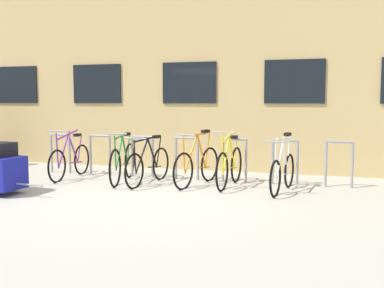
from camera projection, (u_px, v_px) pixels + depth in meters
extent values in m
plane|color=#B2ADA0|center=(134.00, 197.00, 7.62)|extent=(42.00, 42.00, 0.00)
cube|color=tan|center=(222.00, 44.00, 13.56)|extent=(28.00, 6.75, 6.69)
cube|color=black|center=(16.00, 85.00, 11.84)|extent=(1.30, 0.04, 0.95)
cube|color=black|center=(97.00, 84.00, 11.14)|extent=(1.30, 0.04, 0.95)
cube|color=black|center=(189.00, 83.00, 10.45)|extent=(1.30, 0.04, 0.95)
cube|color=black|center=(294.00, 82.00, 9.76)|extent=(1.30, 0.04, 0.95)
cylinder|color=gray|center=(52.00, 153.00, 10.22)|extent=(0.05, 0.05, 0.86)
cylinder|color=gray|center=(70.00, 154.00, 10.09)|extent=(0.05, 0.05, 0.86)
cylinder|color=gray|center=(60.00, 135.00, 10.11)|extent=(0.47, 0.05, 0.05)
cylinder|color=gray|center=(91.00, 155.00, 9.93)|extent=(0.05, 0.05, 0.86)
cylinder|color=gray|center=(110.00, 156.00, 9.80)|extent=(0.05, 0.05, 0.86)
cylinder|color=gray|center=(100.00, 136.00, 9.82)|extent=(0.47, 0.05, 0.05)
cylinder|color=gray|center=(132.00, 157.00, 9.65)|extent=(0.05, 0.05, 0.86)
cylinder|color=gray|center=(153.00, 157.00, 9.51)|extent=(0.05, 0.05, 0.86)
cylinder|color=gray|center=(142.00, 137.00, 9.54)|extent=(0.47, 0.05, 0.05)
cylinder|color=gray|center=(176.00, 158.00, 9.36)|extent=(0.05, 0.05, 0.86)
cylinder|color=gray|center=(198.00, 159.00, 9.22)|extent=(0.05, 0.05, 0.86)
cylinder|color=gray|center=(187.00, 138.00, 9.25)|extent=(0.47, 0.05, 0.05)
cylinder|color=gray|center=(223.00, 160.00, 9.07)|extent=(0.05, 0.05, 0.86)
cylinder|color=gray|center=(246.00, 161.00, 8.94)|extent=(0.05, 0.05, 0.86)
cylinder|color=gray|center=(235.00, 139.00, 8.96)|extent=(0.47, 0.05, 0.05)
cylinder|color=gray|center=(273.00, 162.00, 8.78)|extent=(0.05, 0.05, 0.86)
cylinder|color=gray|center=(297.00, 163.00, 8.65)|extent=(0.05, 0.05, 0.86)
cylinder|color=gray|center=(285.00, 140.00, 8.67)|extent=(0.47, 0.05, 0.05)
cylinder|color=gray|center=(326.00, 164.00, 8.50)|extent=(0.05, 0.05, 0.86)
cylinder|color=gray|center=(352.00, 165.00, 8.36)|extent=(0.05, 0.05, 0.86)
cylinder|color=gray|center=(340.00, 142.00, 8.39)|extent=(0.47, 0.05, 0.05)
torus|color=black|center=(161.00, 164.00, 9.33)|extent=(0.12, 0.68, 0.68)
torus|color=black|center=(134.00, 171.00, 8.34)|extent=(0.12, 0.68, 0.68)
cylinder|color=black|center=(142.00, 155.00, 8.59)|extent=(0.09, 0.52, 0.65)
cylinder|color=black|center=(153.00, 154.00, 8.97)|extent=(0.08, 0.39, 0.62)
cylinder|color=black|center=(146.00, 139.00, 8.72)|extent=(0.13, 0.85, 0.07)
cylinder|color=black|center=(155.00, 167.00, 9.08)|extent=(0.09, 0.54, 0.07)
cylinder|color=black|center=(159.00, 151.00, 9.22)|extent=(0.05, 0.20, 0.56)
cylinder|color=black|center=(135.00, 156.00, 8.34)|extent=(0.04, 0.08, 0.59)
cube|color=black|center=(157.00, 137.00, 9.11)|extent=(0.12, 0.21, 0.06)
cylinder|color=gray|center=(135.00, 138.00, 8.33)|extent=(0.44, 0.08, 0.03)
torus|color=black|center=(236.00, 165.00, 9.03)|extent=(0.09, 0.73, 0.73)
torus|color=black|center=(222.00, 172.00, 8.13)|extent=(0.09, 0.73, 0.73)
cylinder|color=yellow|center=(226.00, 153.00, 8.35)|extent=(0.07, 0.47, 0.76)
cylinder|color=yellow|center=(232.00, 155.00, 8.70)|extent=(0.06, 0.34, 0.61)
cylinder|color=yellow|center=(229.00, 136.00, 8.46)|extent=(0.09, 0.75, 0.18)
cylinder|color=yellow|center=(233.00, 168.00, 8.81)|extent=(0.06, 0.49, 0.08)
cylinder|color=yellow|center=(235.00, 152.00, 8.92)|extent=(0.04, 0.20, 0.55)
cylinder|color=yellow|center=(223.00, 153.00, 8.12)|extent=(0.03, 0.08, 0.69)
cube|color=black|center=(234.00, 137.00, 8.81)|extent=(0.11, 0.21, 0.06)
cylinder|color=gray|center=(223.00, 132.00, 8.11)|extent=(0.44, 0.06, 0.03)
torus|color=black|center=(130.00, 161.00, 9.60)|extent=(0.17, 0.74, 0.75)
torus|color=black|center=(115.00, 168.00, 8.52)|extent=(0.17, 0.74, 0.75)
cylinder|color=#1E7238|center=(119.00, 152.00, 8.79)|extent=(0.13, 0.53, 0.69)
cylinder|color=#1E7238|center=(125.00, 151.00, 9.22)|extent=(0.11, 0.40, 0.62)
cylinder|color=#1E7238|center=(122.00, 136.00, 8.94)|extent=(0.19, 0.87, 0.10)
cylinder|color=#1E7238|center=(126.00, 164.00, 9.33)|extent=(0.12, 0.55, 0.08)
cylinder|color=#1E7238|center=(129.00, 148.00, 9.49)|extent=(0.06, 0.20, 0.56)
cylinder|color=#1E7238|center=(115.00, 152.00, 8.51)|extent=(0.04, 0.08, 0.62)
cube|color=black|center=(127.00, 134.00, 9.37)|extent=(0.13, 0.21, 0.06)
cylinder|color=gray|center=(115.00, 134.00, 8.50)|extent=(0.44, 0.10, 0.03)
torus|color=black|center=(82.00, 160.00, 10.01)|extent=(0.08, 0.68, 0.68)
torus|color=black|center=(57.00, 166.00, 8.99)|extent=(0.08, 0.68, 0.68)
cylinder|color=#722D99|center=(64.00, 149.00, 9.24)|extent=(0.06, 0.51, 0.74)
cylinder|color=#722D99|center=(74.00, 150.00, 9.64)|extent=(0.06, 0.38, 0.60)
cylinder|color=#722D99|center=(68.00, 135.00, 9.38)|extent=(0.08, 0.83, 0.17)
cylinder|color=#722D99|center=(76.00, 162.00, 9.76)|extent=(0.05, 0.53, 0.07)
cylinder|color=#722D99|center=(80.00, 148.00, 9.90)|extent=(0.04, 0.20, 0.54)
cylinder|color=#722D99|center=(57.00, 150.00, 8.98)|extent=(0.03, 0.08, 0.67)
cube|color=black|center=(77.00, 135.00, 9.78)|extent=(0.11, 0.21, 0.06)
cylinder|color=gray|center=(57.00, 131.00, 8.97)|extent=(0.44, 0.05, 0.03)
torus|color=black|center=(210.00, 164.00, 9.15)|extent=(0.20, 0.70, 0.71)
torus|color=black|center=(183.00, 171.00, 8.27)|extent=(0.20, 0.70, 0.71)
cylinder|color=orange|center=(191.00, 154.00, 8.48)|extent=(0.15, 0.49, 0.71)
cylinder|color=orange|center=(201.00, 151.00, 8.83)|extent=(0.12, 0.37, 0.73)
cylinder|color=orange|center=(195.00, 135.00, 8.59)|extent=(0.22, 0.79, 0.05)
cylinder|color=orange|center=(204.00, 167.00, 8.93)|extent=(0.14, 0.51, 0.07)
cylinder|color=orange|center=(208.00, 149.00, 9.05)|extent=(0.07, 0.20, 0.67)
cylinder|color=orange|center=(184.00, 154.00, 8.26)|extent=(0.05, 0.08, 0.65)
cube|color=black|center=(205.00, 131.00, 8.93)|extent=(0.14, 0.22, 0.06)
cylinder|color=gray|center=(185.00, 135.00, 8.24)|extent=(0.43, 0.13, 0.03)
torus|color=black|center=(289.00, 171.00, 8.51)|extent=(0.14, 0.65, 0.65)
torus|color=black|center=(275.00, 179.00, 7.64)|extent=(0.14, 0.65, 0.65)
cylinder|color=silver|center=(280.00, 161.00, 7.85)|extent=(0.11, 0.46, 0.67)
cylinder|color=silver|center=(285.00, 156.00, 8.18)|extent=(0.09, 0.34, 0.74)
cylinder|color=silver|center=(282.00, 140.00, 7.95)|extent=(0.15, 0.74, 0.11)
cylinder|color=silver|center=(286.00, 174.00, 8.29)|extent=(0.10, 0.48, 0.07)
cylinder|color=silver|center=(288.00, 154.00, 8.39)|extent=(0.06, 0.20, 0.68)
cylinder|color=silver|center=(276.00, 161.00, 7.63)|extent=(0.04, 0.08, 0.60)
cube|color=black|center=(288.00, 134.00, 8.28)|extent=(0.13, 0.21, 0.06)
cylinder|color=gray|center=(277.00, 142.00, 7.62)|extent=(0.44, 0.10, 0.03)
torus|color=black|center=(11.00, 180.00, 8.17)|extent=(0.41, 0.08, 0.41)
cylinder|color=gray|center=(29.00, 185.00, 7.60)|extent=(0.55, 0.08, 0.03)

